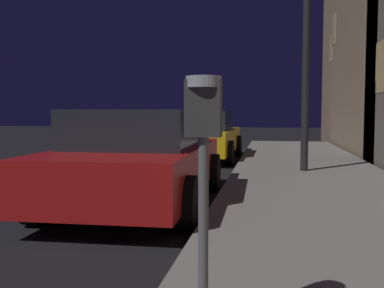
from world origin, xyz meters
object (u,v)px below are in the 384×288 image
Objects in this scene: parking_meter at (203,142)px; car_yellow_cab at (203,135)px; street_lamp at (307,12)px; car_red at (139,158)px.

car_yellow_cab is (-1.57, 10.49, -0.51)m from parking_meter.
parking_meter is 0.29× the size of street_lamp.
parking_meter is 0.33× the size of car_red.
car_red and car_yellow_cab have the same top height.
parking_meter is 0.34× the size of car_yellow_cab.
car_yellow_cab is (-0.00, 6.47, 0.00)m from car_red.
street_lamp is at bearing 81.63° from parking_meter.
parking_meter reaches higher than car_yellow_cab.
car_red is 5.08m from street_lamp.
car_red is 1.04× the size of car_yellow_cab.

